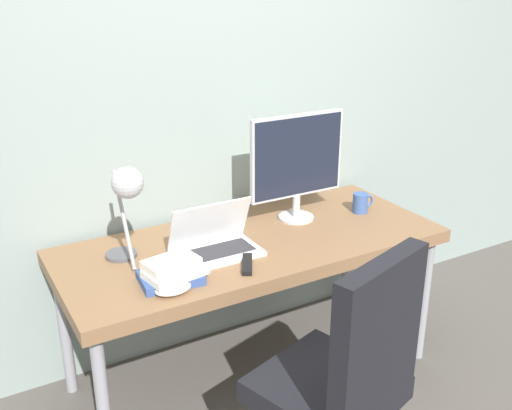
{
  "coord_description": "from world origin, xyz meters",
  "views": [
    {
      "loc": [
        -1.2,
        -1.76,
        1.84
      ],
      "look_at": [
        0.0,
        0.33,
        0.9
      ],
      "focal_mm": 42.0,
      "sensor_mm": 36.0,
      "label": 1
    }
  ],
  "objects_px": {
    "office_chair": "(347,373)",
    "mug": "(361,203)",
    "desk_lamp": "(126,194)",
    "game_controller": "(173,288)",
    "laptop": "(215,243)",
    "monitor": "(297,161)",
    "book_stack": "(172,272)"
  },
  "relations": [
    {
      "from": "book_stack",
      "to": "mug",
      "type": "bearing_deg",
      "value": 10.97
    },
    {
      "from": "game_controller",
      "to": "desk_lamp",
      "type": "bearing_deg",
      "value": 105.82
    },
    {
      "from": "monitor",
      "to": "book_stack",
      "type": "height_order",
      "value": "monitor"
    },
    {
      "from": "desk_lamp",
      "to": "office_chair",
      "type": "height_order",
      "value": "desk_lamp"
    },
    {
      "from": "mug",
      "to": "office_chair",
      "type": "bearing_deg",
      "value": -130.88
    },
    {
      "from": "laptop",
      "to": "desk_lamp",
      "type": "relative_size",
      "value": 0.81
    },
    {
      "from": "laptop",
      "to": "book_stack",
      "type": "bearing_deg",
      "value": -149.42
    },
    {
      "from": "office_chair",
      "to": "mug",
      "type": "height_order",
      "value": "office_chair"
    },
    {
      "from": "desk_lamp",
      "to": "mug",
      "type": "height_order",
      "value": "desk_lamp"
    },
    {
      "from": "book_stack",
      "to": "mug",
      "type": "height_order",
      "value": "book_stack"
    },
    {
      "from": "monitor",
      "to": "game_controller",
      "type": "xyz_separation_m",
      "value": [
        -0.8,
        -0.38,
        -0.27
      ]
    },
    {
      "from": "office_chair",
      "to": "desk_lamp",
      "type": "bearing_deg",
      "value": 121.18
    },
    {
      "from": "book_stack",
      "to": "mug",
      "type": "xyz_separation_m",
      "value": [
        1.1,
        0.21,
        0.0
      ]
    },
    {
      "from": "office_chair",
      "to": "book_stack",
      "type": "bearing_deg",
      "value": 121.4
    },
    {
      "from": "monitor",
      "to": "office_chair",
      "type": "relative_size",
      "value": 0.51
    },
    {
      "from": "monitor",
      "to": "desk_lamp",
      "type": "xyz_separation_m",
      "value": [
        -0.87,
        -0.13,
        0.04
      ]
    },
    {
      "from": "office_chair",
      "to": "mug",
      "type": "xyz_separation_m",
      "value": [
        0.72,
        0.83,
        0.21
      ]
    },
    {
      "from": "game_controller",
      "to": "mug",
      "type": "bearing_deg",
      "value": 14.5
    },
    {
      "from": "monitor",
      "to": "game_controller",
      "type": "height_order",
      "value": "monitor"
    },
    {
      "from": "mug",
      "to": "game_controller",
      "type": "bearing_deg",
      "value": -165.5
    },
    {
      "from": "monitor",
      "to": "mug",
      "type": "bearing_deg",
      "value": -15.82
    },
    {
      "from": "game_controller",
      "to": "laptop",
      "type": "bearing_deg",
      "value": 38.8
    },
    {
      "from": "desk_lamp",
      "to": "office_chair",
      "type": "distance_m",
      "value": 1.05
    },
    {
      "from": "laptop",
      "to": "monitor",
      "type": "bearing_deg",
      "value": 16.63
    },
    {
      "from": "laptop",
      "to": "mug",
      "type": "distance_m",
      "value": 0.84
    },
    {
      "from": "laptop",
      "to": "desk_lamp",
      "type": "distance_m",
      "value": 0.46
    },
    {
      "from": "laptop",
      "to": "office_chair",
      "type": "height_order",
      "value": "office_chair"
    },
    {
      "from": "laptop",
      "to": "game_controller",
      "type": "xyz_separation_m",
      "value": [
        -0.29,
        -0.23,
        -0.03
      ]
    },
    {
      "from": "office_chair",
      "to": "mug",
      "type": "bearing_deg",
      "value": 49.12
    },
    {
      "from": "laptop",
      "to": "book_stack",
      "type": "relative_size",
      "value": 1.4
    },
    {
      "from": "office_chair",
      "to": "game_controller",
      "type": "distance_m",
      "value": 0.7
    },
    {
      "from": "mug",
      "to": "game_controller",
      "type": "height_order",
      "value": "mug"
    }
  ]
}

